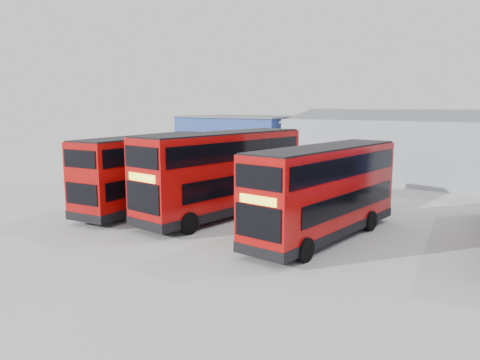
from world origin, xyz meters
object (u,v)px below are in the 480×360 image
double_decker_centre (223,175)px  double_decker_left (149,173)px  office_block (243,140)px  panel_van (178,154)px  double_decker_right (324,193)px

double_decker_centre → double_decker_left: bearing=-162.3°
office_block → panel_van: size_ratio=2.39×
office_block → double_decker_right: bearing=-46.1°
double_decker_left → double_decker_right: double_decker_left is taller
double_decker_left → double_decker_centre: double_decker_centre is taller
office_block → double_decker_left: (7.76, -20.33, -0.38)m
office_block → double_decker_right: 27.47m
double_decker_centre → double_decker_right: (6.53, -0.60, -0.20)m
panel_van → double_decker_right: bearing=-18.0°
double_decker_left → double_decker_right: 11.31m
double_decker_right → panel_van: bearing=150.6°
panel_van → double_decker_centre: bearing=-25.4°
double_decker_left → double_decker_centre: bearing=-173.9°
office_block → panel_van: bearing=-143.2°
double_decker_right → office_block: bearing=137.0°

